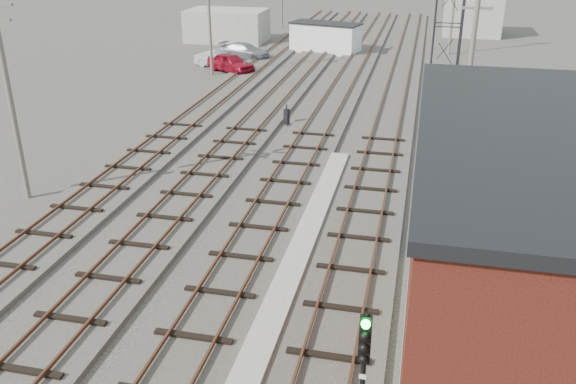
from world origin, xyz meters
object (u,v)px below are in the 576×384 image
(car_silver, at_px, (218,59))
(car_grey, at_px, (245,51))
(switch_stand, at_px, (287,116))
(car_red, at_px, (231,63))
(site_trailer, at_px, (325,37))
(signal_mast, at_px, (363,377))

(car_silver, distance_m, car_grey, 4.11)
(switch_stand, xyz_separation_m, car_grey, (-8.16, 18.71, 0.13))
(car_silver, xyz_separation_m, car_grey, (1.22, 3.93, 0.03))
(car_grey, bearing_deg, car_red, -163.65)
(site_trailer, bearing_deg, switch_stand, -71.98)
(switch_stand, bearing_deg, car_red, 140.31)
(signal_mast, bearing_deg, car_grey, 109.68)
(site_trailer, distance_m, car_silver, 11.64)
(car_silver, bearing_deg, signal_mast, -144.59)
(signal_mast, height_order, car_red, signal_mast)
(switch_stand, xyz_separation_m, car_red, (-7.78, 13.29, 0.19))
(signal_mast, height_order, switch_stand, signal_mast)
(signal_mast, xyz_separation_m, switch_stand, (-7.22, 24.31, -1.75))
(site_trailer, xyz_separation_m, car_red, (-6.27, -10.04, -0.64))
(site_trailer, relative_size, car_grey, 1.47)
(car_silver, bearing_deg, car_grey, -4.86)
(signal_mast, distance_m, car_silver, 42.51)
(switch_stand, relative_size, site_trailer, 0.17)
(switch_stand, distance_m, site_trailer, 23.39)
(switch_stand, height_order, site_trailer, site_trailer)
(car_silver, bearing_deg, switch_stand, -135.21)
(switch_stand, distance_m, car_red, 15.40)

